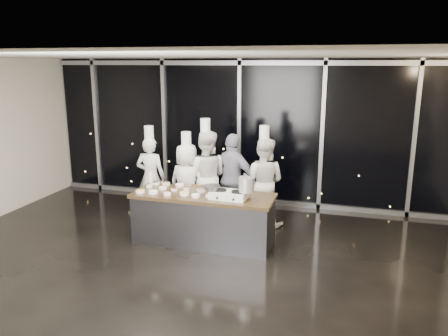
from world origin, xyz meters
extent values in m
plane|color=black|center=(0.00, 0.00, 0.00)|extent=(9.00, 9.00, 0.00)
cube|color=beige|center=(0.00, 3.50, 1.60)|extent=(9.00, 0.02, 3.20)
cube|color=beige|center=(0.00, -3.50, 1.60)|extent=(9.00, 0.02, 3.20)
cube|color=beige|center=(0.00, 0.00, 3.20)|extent=(9.00, 7.00, 0.02)
cube|color=black|center=(0.00, 3.44, 1.60)|extent=(8.90, 0.04, 3.18)
cube|color=#92949A|center=(0.00, 3.39, 3.10)|extent=(8.90, 0.08, 0.10)
cube|color=#92949A|center=(0.00, 3.39, 0.05)|extent=(8.90, 0.08, 0.10)
cube|color=#92949A|center=(-3.60, 3.39, 1.60)|extent=(0.08, 0.08, 3.20)
cube|color=#92949A|center=(-1.80, 3.39, 1.60)|extent=(0.08, 0.08, 3.20)
cube|color=#92949A|center=(0.00, 3.39, 1.60)|extent=(0.08, 0.08, 3.20)
cube|color=#92949A|center=(1.80, 3.39, 1.60)|extent=(0.08, 0.08, 3.20)
cube|color=#92949A|center=(3.60, 3.39, 1.60)|extent=(0.08, 0.08, 3.20)
cube|color=#3D3D42|center=(0.00, 0.90, 0.42)|extent=(2.40, 0.80, 0.84)
cube|color=#45331D|center=(0.00, 0.90, 0.87)|extent=(2.46, 0.86, 0.06)
cube|color=silver|center=(0.49, 0.80, 0.96)|extent=(0.62, 0.40, 0.12)
cylinder|color=black|center=(0.34, 0.81, 1.03)|extent=(0.22, 0.22, 0.02)
cylinder|color=black|center=(0.64, 0.79, 1.03)|extent=(0.22, 0.22, 0.02)
cylinder|color=black|center=(0.34, 0.61, 0.95)|extent=(0.04, 0.02, 0.04)
cylinder|color=black|center=(0.62, 0.60, 0.95)|extent=(0.04, 0.02, 0.04)
cylinder|color=slate|center=(0.18, 0.82, 1.06)|extent=(0.31, 0.31, 0.05)
cube|color=#4C2B14|center=(-0.07, 0.84, 1.07)|extent=(0.22, 0.04, 0.02)
cylinder|color=silver|center=(0.79, 0.80, 1.16)|extent=(0.26, 0.26, 0.25)
cylinder|color=white|center=(-1.08, 0.68, 0.92)|extent=(0.15, 0.15, 0.04)
cylinder|color=gold|center=(-1.08, 0.68, 0.94)|extent=(0.13, 0.13, 0.01)
cylinder|color=white|center=(-1.07, 1.01, 0.92)|extent=(0.11, 0.11, 0.04)
cylinder|color=#BFB287|center=(-1.07, 1.01, 0.94)|extent=(0.09, 0.09, 0.01)
cylinder|color=white|center=(-1.06, 1.25, 0.92)|extent=(0.16, 0.16, 0.04)
cylinder|color=#33220F|center=(-1.06, 1.25, 0.94)|extent=(0.13, 0.13, 0.01)
cylinder|color=white|center=(-0.84, 0.70, 0.92)|extent=(0.16, 0.16, 0.04)
cylinder|color=silver|center=(-0.84, 0.70, 0.94)|extent=(0.13, 0.13, 0.01)
cylinder|color=white|center=(-0.79, 0.98, 0.92)|extent=(0.14, 0.14, 0.04)
cylinder|color=tan|center=(-0.79, 0.98, 0.94)|extent=(0.12, 0.12, 0.01)
cylinder|color=white|center=(-0.85, 1.26, 0.92)|extent=(0.14, 0.14, 0.04)
cylinder|color=olive|center=(-0.85, 1.26, 0.94)|extent=(0.12, 0.12, 0.01)
cylinder|color=white|center=(-0.57, 0.67, 0.92)|extent=(0.13, 0.13, 0.04)
cylinder|color=#EFB062|center=(-0.57, 0.67, 0.94)|extent=(0.10, 0.10, 0.01)
cylinder|color=white|center=(-0.56, 0.97, 0.92)|extent=(0.12, 0.12, 0.04)
cylinder|color=black|center=(-0.56, 0.97, 0.94)|extent=(0.10, 0.10, 0.01)
cylinder|color=white|center=(-0.57, 1.23, 0.92)|extent=(0.16, 0.16, 0.04)
cylinder|color=white|center=(-0.57, 1.23, 0.94)|extent=(0.13, 0.13, 0.01)
cylinder|color=white|center=(-0.29, 0.77, 0.92)|extent=(0.16, 0.16, 0.04)
cylinder|color=#D6B555|center=(-0.29, 0.77, 0.94)|extent=(0.13, 0.13, 0.01)
cylinder|color=white|center=(-0.35, 1.01, 0.92)|extent=(0.11, 0.11, 0.04)
cylinder|color=#B57367|center=(-0.35, 1.01, 0.94)|extent=(0.09, 0.09, 0.01)
cylinder|color=white|center=(-0.07, 0.71, 0.92)|extent=(0.15, 0.15, 0.04)
cylinder|color=#E9EEBD|center=(-0.07, 0.71, 0.94)|extent=(0.12, 0.12, 0.01)
cylinder|color=white|center=(-0.08, 1.03, 0.92)|extent=(0.16, 0.16, 0.04)
cylinder|color=brown|center=(-0.08, 1.03, 0.94)|extent=(0.13, 0.13, 0.01)
cylinder|color=white|center=(0.16, 0.80, 0.92)|extent=(0.17, 0.17, 0.04)
cylinder|color=#F6A552|center=(0.16, 0.80, 0.94)|extent=(0.14, 0.14, 0.01)
cylinder|color=white|center=(-1.14, 1.23, 0.99)|extent=(0.07, 0.07, 0.18)
cone|color=white|center=(-1.14, 1.23, 1.11)|extent=(0.06, 0.06, 0.06)
imported|color=silver|center=(-1.49, 1.93, 0.83)|extent=(0.63, 0.44, 1.66)
cylinder|color=white|center=(-1.49, 1.93, 1.76)|extent=(0.20, 0.20, 0.26)
imported|color=silver|center=(-0.64, 1.78, 0.80)|extent=(0.86, 0.64, 1.60)
cylinder|color=white|center=(-0.64, 1.78, 1.70)|extent=(0.22, 0.22, 0.26)
imported|color=silver|center=(-0.31, 1.97, 0.92)|extent=(0.99, 0.83, 1.84)
cylinder|color=white|center=(-0.31, 1.97, 1.94)|extent=(0.22, 0.22, 0.26)
imported|color=#121A33|center=(0.22, 2.07, 0.89)|extent=(1.13, 0.78, 1.78)
imported|color=silver|center=(0.81, 2.11, 0.86)|extent=(0.89, 0.72, 1.73)
cylinder|color=white|center=(0.81, 2.11, 1.83)|extent=(0.21, 0.21, 0.26)
camera|label=1|loc=(2.37, -5.91, 3.11)|focal=35.00mm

